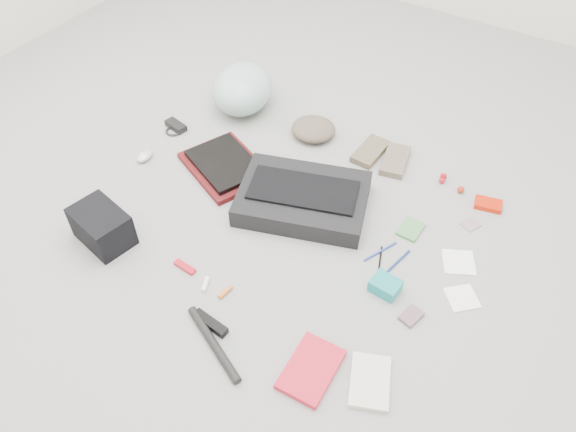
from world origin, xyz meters
The scene contains 33 objects.
ground_plane centered at (0.00, 0.00, 0.00)m, with size 4.00×4.00×0.00m, color gray.
messenger_bag centered at (0.00, 0.12, 0.04)m, with size 0.51×0.36×0.08m, color black.
bag_flap centered at (0.00, 0.12, 0.09)m, with size 0.43×0.19×0.01m, color black.
laptop_sleeve centered at (-0.41, 0.13, 0.01)m, with size 0.37×0.28×0.03m, color #541011.
laptop centered at (-0.41, 0.13, 0.04)m, with size 0.32×0.23×0.02m, color black.
bike_helmet centered at (-0.60, 0.55, 0.11)m, with size 0.28×0.35×0.21m, color #A3C8C1.
beanie centered at (-0.20, 0.54, 0.04)m, with size 0.20×0.19×0.07m, color brown.
mitten_left centered at (0.08, 0.56, 0.01)m, with size 0.10×0.20×0.03m, color brown.
mitten_right centered at (0.20, 0.56, 0.02)m, with size 0.10×0.20×0.03m, color #6C5E4C.
power_brick centered at (-0.77, 0.24, 0.01)m, with size 0.11×0.05×0.03m, color black.
cable_coil centered at (-0.77, 0.22, 0.01)m, with size 0.08×0.08×0.01m, color black.
mouse centered at (-0.75, 0.00, 0.02)m, with size 0.05×0.09×0.03m, color #BBBBBB.
camera_bag centered at (-0.56, -0.44, 0.07)m, with size 0.22×0.15×0.14m, color black.
multitool centered at (-0.21, -0.39, 0.01)m, with size 0.09×0.03×0.01m, color #B4101F.
toiletry_tube_white centered at (-0.09, -0.41, 0.01)m, with size 0.02×0.02×0.06m, color white.
toiletry_tube_orange centered at (-0.01, -0.40, 0.01)m, with size 0.02×0.02×0.06m, color orange.
u_lock centered at (0.02, -0.53, 0.01)m, with size 0.14×0.03×0.03m, color black.
bike_pump centered at (0.08, -0.59, 0.01)m, with size 0.03×0.03×0.32m, color black.
book_red centered at (0.40, -0.50, 0.01)m, with size 0.15×0.22×0.02m, color red.
book_white centered at (0.57, -0.44, 0.01)m, with size 0.12×0.18×0.02m, color beige.
notepad centered at (0.42, 0.23, 0.01)m, with size 0.08×0.11×0.01m, color #48854A.
pen_blue centered at (0.37, 0.07, 0.00)m, with size 0.01×0.01×0.16m, color navy.
pen_black centered at (0.39, 0.03, 0.00)m, with size 0.01×0.01×0.12m, color black.
pen_navy centered at (0.45, 0.05, 0.00)m, with size 0.01×0.01×0.16m, color navy.
accordion_wallet centered at (0.46, -0.09, 0.03)m, with size 0.10×0.08×0.05m, color teal.
card_deck centered at (0.59, -0.14, 0.01)m, with size 0.05×0.08×0.01m, color #775562.
napkin_top centered at (0.64, 0.17, 0.00)m, with size 0.12×0.12×0.01m, color white.
napkin_bottom centered at (0.71, 0.03, 0.00)m, with size 0.10×0.10×0.01m, color white.
lollipop_a centered at (0.43, 0.55, 0.01)m, with size 0.03×0.03×0.03m, color red.
lollipop_b centered at (0.42, 0.58, 0.01)m, with size 0.03×0.03×0.03m, color #A90B14.
lollipop_c centered at (0.51, 0.54, 0.01)m, with size 0.03×0.03×0.03m, color #A12713.
altoids_tin centered at (0.64, 0.52, 0.01)m, with size 0.11×0.07×0.02m, color red.
stamp_sheet centered at (0.61, 0.38, 0.00)m, with size 0.06×0.07×0.00m, color gray.
Camera 1 is at (0.79, -1.27, 1.64)m, focal length 35.00 mm.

